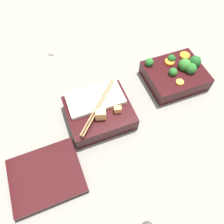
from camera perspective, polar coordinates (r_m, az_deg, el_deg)
ground_plane at (r=0.70m, az=6.75°, el=3.64°), size 3.00×3.00×0.00m
bento_tray_vegetable at (r=0.75m, az=16.31°, el=9.49°), size 0.18×0.15×0.08m
bento_tray_rice at (r=0.63m, az=-3.46°, el=0.17°), size 0.18×0.15×0.08m
bento_lid at (r=0.60m, az=-16.79°, el=-15.66°), size 0.18×0.15×0.02m
pebble_0 at (r=0.85m, az=-15.66°, el=14.57°), size 0.02×0.02×0.02m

